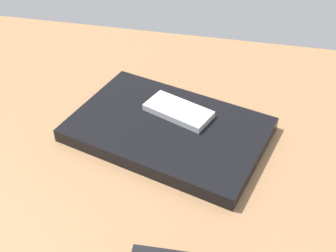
{
  "coord_description": "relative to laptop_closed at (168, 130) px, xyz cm",
  "views": [
    {
      "loc": [
        -14.58,
        52.4,
        51.77
      ],
      "look_at": [
        -2.45,
        -2.88,
        5.0
      ],
      "focal_mm": 45.73,
      "sensor_mm": 36.0,
      "label": 1
    }
  ],
  "objects": [
    {
      "name": "laptop_closed",
      "position": [
        0.0,
        0.0,
        0.0
      ],
      "size": [
        37.09,
        29.27,
        2.41
      ],
      "primitive_type": "cube",
      "rotation": [
        0.0,
        0.0,
        -0.28
      ],
      "color": "black",
      "rests_on": "desk_surface"
    },
    {
      "name": "cell_phone_on_laptop",
      "position": [
        -1.15,
        -3.32,
        1.83
      ],
      "size": [
        12.91,
        9.5,
        1.31
      ],
      "color": "silver",
      "rests_on": "laptop_closed"
    },
    {
      "name": "desk_surface",
      "position": [
        2.45,
        2.88,
        -2.71
      ],
      "size": [
        120.0,
        80.0,
        3.0
      ],
      "primitive_type": "cube",
      "color": "olive",
      "rests_on": "ground"
    }
  ]
}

